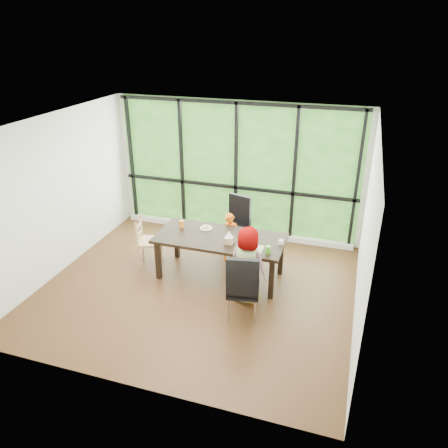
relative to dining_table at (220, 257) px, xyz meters
The scene contains 23 objects.
ground 0.64m from the dining_table, 116.65° to the right, with size 5.00×5.00×0.00m, color black.
back_wall 2.04m from the dining_table, 97.52° to the left, with size 5.00×5.00×0.00m, color silver.
foliage_backdrop 2.03m from the dining_table, 97.60° to the left, with size 4.80×0.02×2.65m, color #26501B.
window_mullions 1.99m from the dining_table, 97.78° to the left, with size 4.80×0.06×2.65m, color black, non-canonical shape.
window_sill 1.73m from the dining_table, 97.96° to the left, with size 4.80×0.12×0.10m, color silver.
dining_table is the anchor object (origin of this frame).
chair_window_leather 0.96m from the dining_table, 91.65° to the left, with size 0.46×0.46×1.08m, color black.
chair_interior_leather 1.19m from the dining_table, 55.33° to the right, with size 0.46×0.46×1.08m, color black.
chair_end_beech 1.34m from the dining_table, behind, with size 0.42×0.40×0.90m, color tan.
child_toddler 0.60m from the dining_table, 90.00° to the left, with size 0.34×0.22×0.92m, color #D75407.
child_older 0.88m from the dining_table, 40.94° to the right, with size 0.61×0.40×1.26m, color slate.
placemat 0.72m from the dining_table, 23.02° to the right, with size 0.42×0.31×0.01m, color tan.
plate_far 0.56m from the dining_table, 144.33° to the left, with size 0.21×0.21×0.01m, color white.
plate_near 0.72m from the dining_table, 18.09° to the right, with size 0.27×0.27×0.02m, color white.
orange_cup 0.89m from the dining_table, 168.49° to the left, with size 0.08×0.08×0.13m, color orange.
green_cup 1.02m from the dining_table, 18.71° to the right, with size 0.08×0.08×0.12m, color #4CC01F.
white_mug 1.10m from the dining_table, ahead, with size 0.07×0.07×0.07m, color white.
tissue_box 0.51m from the dining_table, 39.71° to the right, with size 0.13×0.13×0.11m, color tan.
crepe_rolls_far 0.58m from the dining_table, 144.33° to the left, with size 0.15×0.12×0.04m, color tan, non-canonical shape.
crepe_rolls_near 0.73m from the dining_table, 18.09° to the right, with size 0.05×0.12×0.04m, color tan, non-canonical shape.
straw_white 0.95m from the dining_table, 168.49° to the left, with size 0.01×0.01×0.20m, color white.
straw_pink 1.07m from the dining_table, 18.71° to the right, with size 0.01×0.01×0.20m, color pink.
tissue 0.61m from the dining_table, 39.71° to the right, with size 0.12×0.12×0.11m, color white.
Camera 1 is at (2.25, -5.64, 4.02)m, focal length 34.68 mm.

